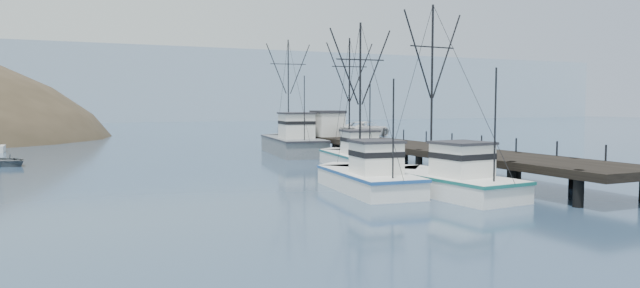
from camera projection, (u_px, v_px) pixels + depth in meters
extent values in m
plane|color=navy|center=(354.00, 211.00, 29.42)|extent=(400.00, 400.00, 0.00)
cube|color=black|center=(411.00, 147.00, 49.58)|extent=(6.00, 44.00, 0.50)
cylinder|color=black|center=(579.00, 189.00, 30.37)|extent=(0.56, 0.56, 2.00)
cylinder|color=black|center=(511.00, 178.00, 34.92)|extent=(0.56, 0.56, 2.00)
cylinder|color=black|center=(573.00, 173.00, 37.05)|extent=(0.56, 0.56, 2.00)
cylinder|color=black|center=(460.00, 169.00, 39.47)|extent=(0.56, 0.56, 2.00)
cylinder|color=black|center=(518.00, 166.00, 41.60)|extent=(0.56, 0.56, 2.00)
cylinder|color=black|center=(419.00, 162.00, 44.02)|extent=(0.56, 0.56, 2.00)
cylinder|color=black|center=(473.00, 160.00, 46.15)|extent=(0.56, 0.56, 2.00)
cylinder|color=black|center=(386.00, 157.00, 48.57)|extent=(0.56, 0.56, 2.00)
cylinder|color=black|center=(436.00, 155.00, 50.70)|extent=(0.56, 0.56, 2.00)
cylinder|color=black|center=(358.00, 152.00, 53.12)|extent=(0.56, 0.56, 2.00)
cylinder|color=black|center=(405.00, 150.00, 55.25)|extent=(0.56, 0.56, 2.00)
cylinder|color=black|center=(335.00, 149.00, 57.67)|extent=(0.56, 0.56, 2.00)
cylinder|color=black|center=(379.00, 147.00, 59.79)|extent=(0.56, 0.56, 2.00)
cylinder|color=black|center=(315.00, 145.00, 62.22)|extent=(0.56, 0.56, 2.00)
cylinder|color=black|center=(357.00, 144.00, 64.34)|extent=(0.56, 0.56, 2.00)
cylinder|color=black|center=(298.00, 142.00, 66.76)|extent=(0.56, 0.56, 2.00)
cylinder|color=black|center=(338.00, 141.00, 68.89)|extent=(0.56, 0.56, 2.00)
cube|color=#9EB2C6|center=(142.00, 121.00, 188.17)|extent=(360.00, 40.00, 26.00)
cube|color=white|center=(0.00, 149.00, 65.22)|extent=(1.00, 3.50, 0.90)
cube|color=white|center=(447.00, 187.00, 34.68)|extent=(4.68, 10.11, 1.60)
cube|color=white|center=(398.00, 178.00, 38.95)|extent=(3.82, 3.82, 1.60)
cube|color=#175F59|center=(447.00, 176.00, 34.63)|extent=(4.78, 10.37, 0.18)
cube|color=silver|center=(462.00, 160.00, 33.46)|extent=(2.91, 2.99, 1.90)
cube|color=#26262B|center=(462.00, 143.00, 33.39)|extent=(3.17, 3.26, 0.16)
cylinder|color=black|center=(432.00, 89.00, 35.57)|extent=(0.14, 0.14, 10.39)
cylinder|color=black|center=(495.00, 125.00, 31.12)|extent=(0.10, 0.10, 6.23)
cube|color=white|center=(368.00, 184.00, 36.06)|extent=(4.57, 9.47, 1.60)
cube|color=white|center=(343.00, 175.00, 40.38)|extent=(3.67, 3.67, 1.60)
cube|color=#1E4B8D|center=(368.00, 173.00, 36.01)|extent=(4.66, 9.71, 0.18)
cube|color=silver|center=(376.00, 158.00, 34.83)|extent=(2.82, 2.82, 1.90)
cube|color=#26262B|center=(376.00, 141.00, 34.75)|extent=(3.06, 3.08, 0.16)
cylinder|color=black|center=(360.00, 96.00, 37.00)|extent=(0.14, 0.14, 9.49)
cylinder|color=black|center=(393.00, 129.00, 32.48)|extent=(0.10, 0.10, 5.70)
cube|color=white|center=(355.00, 162.00, 49.77)|extent=(4.93, 9.86, 1.60)
cube|color=white|center=(338.00, 157.00, 54.29)|extent=(3.60, 3.60, 1.60)
cube|color=#185A62|center=(355.00, 154.00, 49.72)|extent=(5.03, 10.11, 0.18)
cube|color=silver|center=(359.00, 143.00, 48.48)|extent=(2.89, 3.00, 1.90)
cube|color=#26262B|center=(359.00, 131.00, 48.41)|extent=(3.14, 3.27, 0.16)
cylinder|color=black|center=(349.00, 95.00, 50.75)|extent=(0.14, 0.14, 10.09)
cylinder|color=black|center=(370.00, 119.00, 46.02)|extent=(0.10, 0.10, 6.05)
cube|color=slate|center=(293.00, 147.00, 62.55)|extent=(6.26, 13.55, 2.20)
cube|color=slate|center=(280.00, 143.00, 68.80)|extent=(4.49, 4.49, 2.20)
cube|color=#222227|center=(293.00, 138.00, 62.48)|extent=(6.39, 13.89, 0.18)
cube|color=silver|center=(296.00, 126.00, 60.78)|extent=(3.64, 4.08, 2.60)
cube|color=#26262B|center=(296.00, 113.00, 60.69)|extent=(3.95, 4.45, 0.16)
cylinder|color=black|center=(288.00, 88.00, 64.02)|extent=(0.14, 0.14, 10.83)
cylinder|color=black|center=(304.00, 108.00, 57.44)|extent=(0.10, 0.10, 6.50)
cube|color=silver|center=(328.00, 125.00, 61.63)|extent=(2.80, 3.00, 2.50)
cube|color=#26262B|center=(328.00, 112.00, 61.53)|extent=(3.00, 3.20, 0.30)
imported|color=silver|center=(365.00, 129.00, 60.16)|extent=(6.64, 4.89, 1.68)
imported|color=#51575A|center=(3.00, 166.00, 51.00)|extent=(6.67, 6.91, 1.17)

